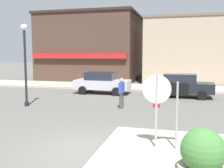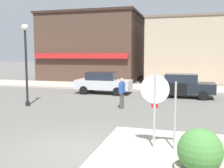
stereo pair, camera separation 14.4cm
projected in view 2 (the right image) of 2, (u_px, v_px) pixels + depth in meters
The scene contains 12 objects.
ground_plane at pixel (80, 151), 7.79m from camera, with size 160.00×160.00×0.00m, color #5B5954.
sidewalk_corner at pixel (215, 163), 6.70m from camera, with size 6.40×4.80×0.15m, color #A89E8C.
kerb_far at pixel (148, 88), 22.05m from camera, with size 80.00×4.00×0.15m, color #A89E8C.
stop_sign at pixel (155, 101), 7.46m from camera, with size 0.82×0.07×2.30m.
one_way_sign at pixel (175, 109), 7.34m from camera, with size 0.60×0.06×2.10m.
planter at pixel (200, 158), 5.82m from camera, with size 1.10×1.10×1.23m.
lamp_post at pixel (26, 52), 14.26m from camera, with size 0.36×0.36×4.54m.
parked_car_nearest at pixel (103, 82), 19.13m from camera, with size 4.02×1.91×1.56m.
parked_car_second at pixel (183, 85), 17.41m from camera, with size 4.05×1.98×1.56m.
pedestrian_crossing_near at pixel (122, 92), 13.76m from camera, with size 0.28×0.56×1.61m.
building_corner_shop at pixel (95, 48), 29.68m from camera, with size 10.40×9.47×7.18m.
building_storefront_left_near at pixel (186, 51), 26.73m from camera, with size 7.53×7.79×6.37m.
Camera 2 is at (2.91, -6.99, 2.85)m, focal length 42.00 mm.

